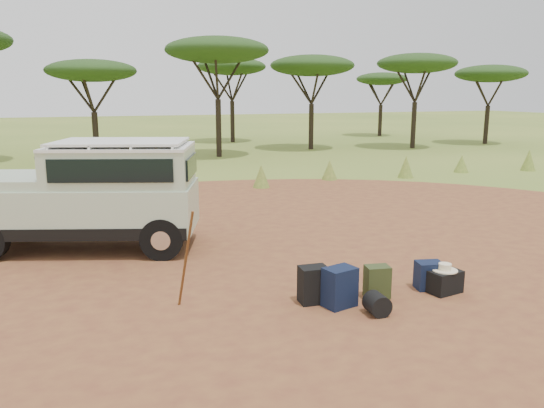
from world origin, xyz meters
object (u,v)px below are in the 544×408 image
object	(u,v)px
safari_vehicle	(93,197)
backpack_black	(313,285)
backpack_navy	(340,287)
duffel_navy	(429,276)
walking_staff	(186,260)
backpack_olive	(377,282)
hard_case	(444,282)

from	to	relation	value
safari_vehicle	backpack_black	distance (m)	5.38
backpack_navy	duffel_navy	distance (m)	1.76
walking_staff	duffel_navy	bearing A→B (deg)	-31.69
backpack_olive	duffel_navy	world-z (taller)	backpack_olive
hard_case	backpack_olive	bearing A→B (deg)	160.89
backpack_navy	hard_case	size ratio (longest dim) A/B	1.17
backpack_navy	backpack_olive	xyz separation A→B (m)	(0.74, 0.12, -0.05)
walking_staff	backpack_olive	size ratio (longest dim) A/B	3.06
walking_staff	hard_case	distance (m)	4.24
backpack_black	duffel_navy	size ratio (longest dim) A/B	1.24
backpack_black	backpack_navy	world-z (taller)	backpack_navy
backpack_black	duffel_navy	bearing A→B (deg)	0.06
backpack_navy	backpack_olive	world-z (taller)	backpack_navy
backpack_navy	hard_case	distance (m)	1.90
safari_vehicle	duffel_navy	world-z (taller)	safari_vehicle
backpack_navy	hard_case	xyz separation A→B (m)	(1.89, -0.08, -0.12)
safari_vehicle	backpack_navy	size ratio (longest dim) A/B	7.99
walking_staff	duffel_navy	distance (m)	4.06
backpack_olive	duffel_navy	distance (m)	1.02
walking_staff	backpack_olive	distance (m)	3.07
walking_staff	backpack_black	distance (m)	2.02
safari_vehicle	hard_case	size ratio (longest dim) A/B	9.31
walking_staff	backpack_black	size ratio (longest dim) A/B	2.75
backpack_navy	backpack_olive	size ratio (longest dim) A/B	1.18
safari_vehicle	hard_case	world-z (taller)	safari_vehicle
safari_vehicle	walking_staff	xyz separation A→B (m)	(1.16, -3.90, -0.32)
safari_vehicle	backpack_black	xyz separation A→B (m)	(3.07, -4.34, -0.81)
walking_staff	hard_case	size ratio (longest dim) A/B	3.03
backpack_black	backpack_olive	xyz separation A→B (m)	(1.06, -0.17, -0.03)
backpack_black	hard_case	size ratio (longest dim) A/B	1.10
duffel_navy	backpack_black	bearing A→B (deg)	-170.26
backpack_olive	hard_case	distance (m)	1.18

